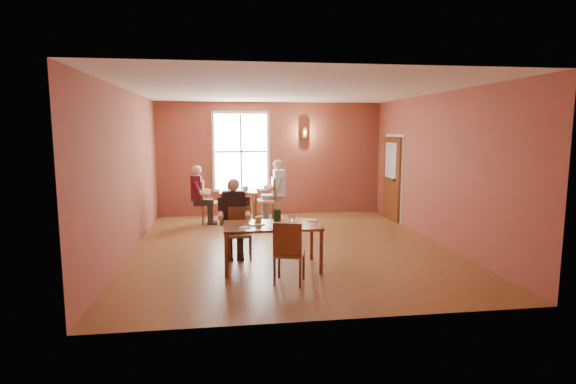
{
  "coord_description": "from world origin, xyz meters",
  "views": [
    {
      "loc": [
        -1.22,
        -8.51,
        2.26
      ],
      "look_at": [
        0.0,
        0.2,
        1.05
      ],
      "focal_mm": 28.0,
      "sensor_mm": 36.0,
      "label": 1
    }
  ],
  "objects": [
    {
      "name": "chair_diner_maroon",
      "position": [
        -1.57,
        2.46,
        0.52
      ],
      "size": [
        0.46,
        0.46,
        1.05
      ],
      "primitive_type": null,
      "rotation": [
        0.0,
        0.0,
        -1.57
      ],
      "color": "#492816",
      "rests_on": "ground"
    },
    {
      "name": "diner_main",
      "position": [
        -0.99,
        -0.73,
        0.68
      ],
      "size": [
        0.54,
        0.54,
        1.36
      ],
      "primitive_type": null,
      "rotation": [
        0.0,
        0.0,
        3.14
      ],
      "color": "black",
      "rests_on": "ground"
    },
    {
      "name": "goblet_c",
      "position": [
        -0.19,
        -1.5,
        0.83
      ],
      "size": [
        0.09,
        0.09,
        0.19
      ],
      "primitive_type": null,
      "rotation": [
        0.0,
        0.0,
        -0.23
      ],
      "color": "white",
      "rests_on": "main_table"
    },
    {
      "name": "goblet_a",
      "position": [
        -0.06,
        -1.27,
        0.83
      ],
      "size": [
        0.09,
        0.09,
        0.19
      ],
      "primitive_type": null,
      "rotation": [
        0.0,
        0.0,
        -0.22
      ],
      "color": "white",
      "rests_on": "main_table"
    },
    {
      "name": "ceiling",
      "position": [
        0.0,
        0.0,
        3.0
      ],
      "size": [
        6.0,
        7.0,
        0.04
      ],
      "primitive_type": "cube",
      "color": "white",
      "rests_on": "wall_back"
    },
    {
      "name": "diner_white",
      "position": [
        -0.24,
        2.46,
        0.74
      ],
      "size": [
        0.59,
        0.59,
        1.49
      ],
      "primitive_type": null,
      "rotation": [
        0.0,
        0.0,
        1.57
      ],
      "color": "beige",
      "rests_on": "ground"
    },
    {
      "name": "chair_diner_main",
      "position": [
        -0.99,
        -0.7,
        0.45
      ],
      "size": [
        0.4,
        0.4,
        0.9
      ],
      "primitive_type": null,
      "rotation": [
        0.0,
        0.0,
        3.14
      ],
      "color": "#3B2411",
      "rests_on": "ground"
    },
    {
      "name": "menu_stand",
      "position": [
        -0.36,
        -1.08,
        0.84
      ],
      "size": [
        0.13,
        0.08,
        0.2
      ],
      "primitive_type": "cube",
      "rotation": [
        0.0,
        0.0,
        -0.19
      ],
      "color": "#1F4124",
      "rests_on": "main_table"
    },
    {
      "name": "wall_right",
      "position": [
        3.0,
        0.0,
        1.5
      ],
      "size": [
        0.04,
        7.0,
        3.0
      ],
      "primitive_type": "cube",
      "color": "brown",
      "rests_on": "ground"
    },
    {
      "name": "wall_sconce",
      "position": [
        0.9,
        3.4,
        2.2
      ],
      "size": [
        0.16,
        0.16,
        0.28
      ],
      "primitive_type": "cylinder",
      "color": "brown",
      "rests_on": "wall_back"
    },
    {
      "name": "plate_food",
      "position": [
        -0.74,
        -1.31,
        0.75
      ],
      "size": [
        0.32,
        0.32,
        0.04
      ],
      "primitive_type": "cylinder",
      "rotation": [
        0.0,
        0.0,
        0.13
      ],
      "color": "white",
      "rests_on": "main_table"
    },
    {
      "name": "diner_maroon",
      "position": [
        -1.6,
        2.46,
        0.69
      ],
      "size": [
        0.56,
        0.56,
        1.39
      ],
      "primitive_type": null,
      "rotation": [
        0.0,
        0.0,
        -1.57
      ],
      "color": "#571421",
      "rests_on": "ground"
    },
    {
      "name": "window",
      "position": [
        -0.8,
        3.45,
        1.7
      ],
      "size": [
        1.36,
        0.1,
        1.96
      ],
      "primitive_type": "cube",
      "color": "white",
      "rests_on": "wall_back"
    },
    {
      "name": "main_table",
      "position": [
        -0.49,
        -1.35,
        0.37
      ],
      "size": [
        1.57,
        0.88,
        0.74
      ],
      "primitive_type": null,
      "color": "brown",
      "rests_on": "ground"
    },
    {
      "name": "wall_back",
      "position": [
        0.0,
        3.5,
        1.5
      ],
      "size": [
        6.0,
        0.04,
        3.0
      ],
      "primitive_type": "cube",
      "color": "brown",
      "rests_on": "ground"
    },
    {
      "name": "wall_left",
      "position": [
        -3.0,
        0.0,
        1.5
      ],
      "size": [
        0.04,
        7.0,
        3.0
      ],
      "primitive_type": "cube",
      "color": "brown",
      "rests_on": "ground"
    },
    {
      "name": "ground",
      "position": [
        0.0,
        0.0,
        0.0
      ],
      "size": [
        6.0,
        7.0,
        0.01
      ],
      "primitive_type": "cube",
      "color": "brown",
      "rests_on": "ground"
    },
    {
      "name": "wall_front",
      "position": [
        0.0,
        -3.5,
        1.5
      ],
      "size": [
        6.0,
        0.04,
        3.0
      ],
      "primitive_type": "cube",
      "color": "brown",
      "rests_on": "ground"
    },
    {
      "name": "chair_empty",
      "position": [
        -0.3,
        -2.1,
        0.47
      ],
      "size": [
        0.52,
        0.52,
        0.95
      ],
      "primitive_type": null,
      "rotation": [
        0.0,
        0.0,
        -0.3
      ],
      "color": "#4F281A",
      "rests_on": "ground"
    },
    {
      "name": "side_plate",
      "position": [
        0.23,
        -1.15,
        0.74
      ],
      "size": [
        0.24,
        0.24,
        0.01
      ],
      "primitive_type": "cylinder",
      "rotation": [
        0.0,
        0.0,
        -0.41
      ],
      "color": "white",
      "rests_on": "main_table"
    },
    {
      "name": "second_table",
      "position": [
        -0.92,
        2.46,
        0.4
      ],
      "size": [
        0.9,
        0.9,
        0.79
      ],
      "primitive_type": null,
      "color": "brown",
      "rests_on": "ground"
    },
    {
      "name": "cup_b",
      "position": [
        -1.14,
        2.6,
        0.84
      ],
      "size": [
        0.15,
        0.15,
        0.1
      ],
      "primitive_type": "imported",
      "rotation": [
        0.0,
        0.0,
        -0.43
      ],
      "color": "silver",
      "rests_on": "second_table"
    },
    {
      "name": "door",
      "position": [
        2.94,
        2.3,
        1.05
      ],
      "size": [
        0.12,
        1.04,
        2.1
      ],
      "primitive_type": "cube",
      "color": "maroon",
      "rests_on": "ground"
    },
    {
      "name": "knife",
      "position": [
        -0.51,
        -1.61,
        0.74
      ],
      "size": [
        0.18,
        0.07,
        0.0
      ],
      "primitive_type": "cube",
      "rotation": [
        0.0,
        0.0,
        0.3
      ],
      "color": "silver",
      "rests_on": "main_table"
    },
    {
      "name": "sandwich",
      "position": [
        -0.7,
        -1.31,
        0.79
      ],
      "size": [
        0.1,
        0.1,
        0.11
      ],
      "primitive_type": "cube",
      "rotation": [
        0.0,
        0.0,
        0.21
      ],
      "color": "#DEA974",
      "rests_on": "main_table"
    },
    {
      "name": "napkin",
      "position": [
        -0.91,
        -1.53,
        0.74
      ],
      "size": [
        0.25,
        0.25,
        0.01
      ],
      "primitive_type": "cube",
      "rotation": [
        0.0,
        0.0,
        -0.45
      ],
      "color": "white",
      "rests_on": "main_table"
    },
    {
      "name": "cup_a",
      "position": [
        -0.74,
        2.39,
        0.85
      ],
      "size": [
        0.16,
        0.16,
        0.11
      ],
      "primitive_type": "imported",
      "rotation": [
        0.0,
        0.0,
        -0.11
      ],
      "color": "silver",
      "rests_on": "second_table"
    },
    {
      "name": "chair_diner_white",
      "position": [
        -0.27,
        2.46,
        0.55
      ],
      "size": [
        0.49,
        0.49,
        1.1
      ],
      "primitive_type": null,
      "rotation": [
        0.0,
        0.0,
        1.57
      ],
      "color": "brown",
      "rests_on": "ground"
    }
  ]
}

